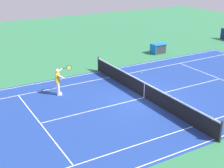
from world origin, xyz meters
The scene contains 7 objects.
ground_plane centered at (0.00, 0.00, 0.00)m, with size 60.00×60.00×0.00m, color #2D7247.
court_slab centered at (0.00, 0.00, 0.00)m, with size 24.20×11.40×0.00m, color navy.
court_line_markings centered at (0.00, 0.00, 0.00)m, with size 23.85×11.05×0.01m.
tennis_net centered at (0.00, 0.00, 0.49)m, with size 0.10×11.70×1.08m.
tennis_player_near centered at (4.21, -3.00, 0.93)m, with size 1.15×0.76×1.70m.
tennis_ball centered at (-2.41, -3.71, 0.03)m, with size 0.07×0.07×0.07m, color #CCE01E.
equipment_cart_tarped centered at (-6.73, -7.31, 0.44)m, with size 1.25×0.84×0.85m.
Camera 1 is at (10.46, 14.12, 7.66)m, focal length 51.29 mm.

